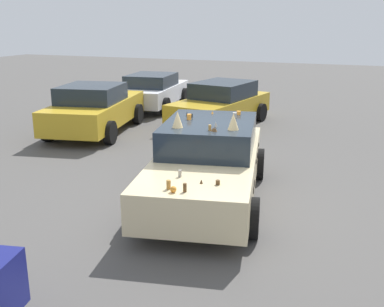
{
  "coord_description": "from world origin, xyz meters",
  "views": [
    {
      "loc": [
        -7.83,
        -2.79,
        3.35
      ],
      "look_at": [
        0.0,
        0.3,
        0.9
      ],
      "focal_mm": 43.12,
      "sensor_mm": 36.0,
      "label": 1
    }
  ],
  "objects": [
    {
      "name": "parked_sedan_near_left",
      "position": [
        6.41,
        1.81,
        0.7
      ],
      "size": [
        4.37,
        2.53,
        1.41
      ],
      "rotation": [
        0.0,
        0.0,
        2.96
      ],
      "color": "gold",
      "rests_on": "ground"
    },
    {
      "name": "parked_sedan_near_right",
      "position": [
        4.0,
        5.07,
        0.74
      ],
      "size": [
        4.59,
        2.69,
        1.48
      ],
      "rotation": [
        0.0,
        0.0,
        0.2
      ],
      "color": "gold",
      "rests_on": "ground"
    },
    {
      "name": "parked_sedan_far_right",
      "position": [
        8.25,
        5.19,
        0.69
      ],
      "size": [
        4.15,
        2.33,
        1.35
      ],
      "rotation": [
        0.0,
        0.0,
        0.12
      ],
      "color": "white",
      "rests_on": "ground"
    },
    {
      "name": "art_car_decorated",
      "position": [
        0.09,
        0.02,
        0.75
      ],
      "size": [
        4.96,
        2.77,
        1.77
      ],
      "rotation": [
        0.0,
        0.0,
        3.34
      ],
      "color": "beige",
      "rests_on": "ground"
    },
    {
      "name": "ground_plane",
      "position": [
        0.0,
        0.0,
        0.0
      ],
      "size": [
        60.0,
        60.0,
        0.0
      ],
      "primitive_type": "plane",
      "color": "#514F4C"
    }
  ]
}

